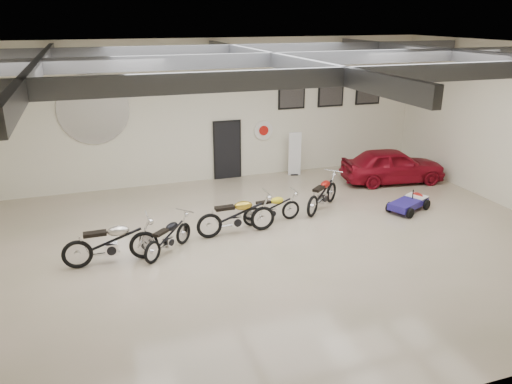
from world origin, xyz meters
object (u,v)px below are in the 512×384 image
object	(u,v)px
motorcycle_black	(168,236)
banner_stand	(295,153)
motorcycle_silver	(110,241)
go_kart	(411,200)
motorcycle_gold	(236,215)
vintage_car	(393,165)
motorcycle_yellow	(272,208)
motorcycle_red	(322,193)

from	to	relation	value
motorcycle_black	banner_stand	bearing A→B (deg)	-0.55
motorcycle_silver	go_kart	size ratio (longest dim) A/B	1.25
motorcycle_black	motorcycle_gold	bearing A→B (deg)	-26.80
go_kart	vintage_car	bearing A→B (deg)	43.54
motorcycle_gold	banner_stand	bearing A→B (deg)	49.77
banner_stand	motorcycle_silver	world-z (taller)	banner_stand
motorcycle_silver	motorcycle_black	world-z (taller)	motorcycle_silver
motorcycle_silver	vintage_car	distance (m)	10.51
motorcycle_yellow	go_kart	xyz separation A→B (m)	(4.46, -0.43, -0.14)
motorcycle_black	motorcycle_yellow	xyz separation A→B (m)	(3.17, 1.01, -0.00)
motorcycle_silver	motorcycle_black	distance (m)	1.41
banner_stand	motorcycle_gold	size ratio (longest dim) A/B	0.78
go_kart	motorcycle_yellow	bearing A→B (deg)	148.91
motorcycle_silver	motorcycle_gold	xyz separation A→B (m)	(3.36, 0.67, -0.01)
motorcycle_silver	motorcycle_yellow	distance (m)	4.71
motorcycle_silver	go_kart	distance (m)	9.06
motorcycle_yellow	motorcycle_black	bearing A→B (deg)	-167.27
banner_stand	motorcycle_yellow	world-z (taller)	banner_stand
motorcycle_silver	motorcycle_gold	world-z (taller)	motorcycle_silver
motorcycle_red	motorcycle_gold	bearing A→B (deg)	156.86
motorcycle_gold	vintage_car	bearing A→B (deg)	19.88
banner_stand	motorcycle_gold	distance (m)	5.77
motorcycle_silver	motorcycle_yellow	bearing A→B (deg)	13.46
banner_stand	motorcycle_red	size ratio (longest dim) A/B	0.84
go_kart	motorcycle_black	bearing A→B (deg)	158.78
motorcycle_black	motorcycle_yellow	world-z (taller)	motorcycle_black
motorcycle_black	motorcycle_yellow	size ratio (longest dim) A/B	1.01
motorcycle_yellow	banner_stand	bearing A→B (deg)	54.05
motorcycle_red	go_kart	bearing A→B (deg)	-59.67
banner_stand	motorcycle_black	bearing A→B (deg)	-123.13
motorcycle_yellow	go_kart	size ratio (longest dim) A/B	0.99
motorcycle_gold	go_kart	bearing A→B (deg)	-1.00
motorcycle_yellow	go_kart	bearing A→B (deg)	-10.48
banner_stand	motorcycle_silver	size ratio (longest dim) A/B	0.77
motorcycle_black	motorcycle_red	size ratio (longest dim) A/B	0.87
banner_stand	motorcycle_gold	xyz separation A→B (m)	(-3.62, -4.48, -0.29)
vintage_car	motorcycle_red	bearing A→B (deg)	123.12
banner_stand	vintage_car	bearing A→B (deg)	-17.61
motorcycle_yellow	motorcycle_red	xyz separation A→B (m)	(1.85, 0.49, 0.07)
banner_stand	vintage_car	distance (m)	3.57
motorcycle_silver	motorcycle_gold	size ratio (longest dim) A/B	1.02
motorcycle_gold	go_kart	distance (m)	5.67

